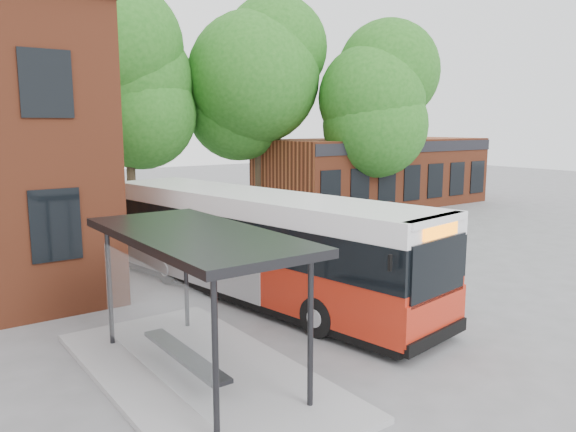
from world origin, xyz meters
TOP-DOWN VIEW (x-y plane):
  - ground at (0.00, 0.00)m, footprint 100.00×100.00m
  - shop_row at (15.00, 14.00)m, footprint 14.00×6.20m
  - bus_shelter at (-4.50, -1.00)m, footprint 3.60×7.00m
  - bike_rail at (9.28, 10.00)m, footprint 5.20×0.10m
  - tree_1 at (1.00, 17.00)m, footprint 7.92×7.92m
  - tree_2 at (8.00, 16.00)m, footprint 7.92×7.92m
  - tree_3 at (13.00, 12.00)m, footprint 7.04×7.04m
  - city_bus at (-0.79, 2.67)m, footprint 4.24×11.87m
  - bicycle_0 at (6.78, 10.98)m, footprint 1.93×0.85m
  - bicycle_1 at (8.44, 9.04)m, footprint 1.64×0.74m
  - bicycle_2 at (8.21, 9.90)m, footprint 1.97×1.24m
  - bicycle_3 at (9.26, 10.01)m, footprint 1.56×0.82m
  - bicycle_4 at (9.38, 10.75)m, footprint 2.00×1.25m
  - bicycle_5 at (9.63, 10.26)m, footprint 1.80×0.92m
  - bicycle_6 at (11.66, 10.67)m, footprint 1.69×0.75m
  - bicycle_7 at (11.37, 9.50)m, footprint 1.77×0.96m

SIDE VIEW (x-z plane):
  - ground at x=0.00m, z-range 0.00..0.00m
  - bike_rail at x=9.28m, z-range 0.00..0.38m
  - bicycle_6 at x=11.66m, z-range 0.00..0.86m
  - bicycle_3 at x=9.26m, z-range 0.00..0.90m
  - bicycle_1 at x=8.44m, z-range 0.00..0.95m
  - bicycle_2 at x=8.21m, z-range 0.00..0.98m
  - bicycle_0 at x=6.78m, z-range 0.00..0.98m
  - bicycle_4 at x=9.38m, z-range 0.00..0.99m
  - bicycle_7 at x=11.37m, z-range 0.00..1.02m
  - bicycle_5 at x=9.63m, z-range 0.00..1.04m
  - bus_shelter at x=-4.50m, z-range 0.00..2.90m
  - city_bus at x=-0.79m, z-range 0.00..2.95m
  - shop_row at x=15.00m, z-range 0.00..4.00m
  - tree_3 at x=13.00m, z-range 0.00..9.28m
  - tree_1 at x=1.00m, z-range 0.00..10.40m
  - tree_2 at x=8.00m, z-range 0.00..11.00m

